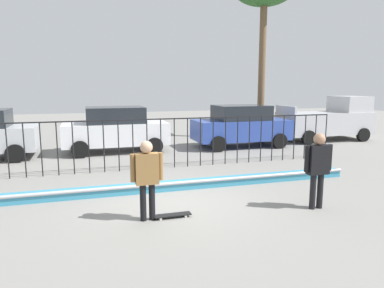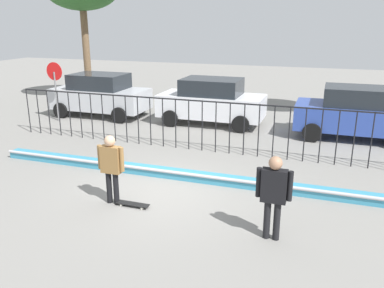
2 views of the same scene
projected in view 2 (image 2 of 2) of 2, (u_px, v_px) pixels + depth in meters
The scene contains 10 objects.
ground_plane at pixel (161, 190), 10.25m from camera, with size 60.00×60.00×0.00m, color gray.
bowl_coping_ledge at pixel (174, 173), 11.03m from camera, with size 11.00×0.41×0.27m.
perimeter_fence at pixel (202, 120), 13.06m from camera, with size 14.04×0.04×1.70m.
skateboarder at pixel (111, 163), 9.24m from camera, with size 0.68×0.25×1.67m.
skateboard at pixel (133, 204), 9.34m from camera, with size 0.80×0.20×0.07m.
camera_operator at pixel (274, 190), 7.68m from camera, with size 0.70×0.26×1.73m.
parked_car_silver at pixel (100, 95), 17.96m from camera, with size 4.30×2.12×1.90m.
parked_car_white at pixel (211, 101), 16.51m from camera, with size 4.30×2.12×1.90m.
parked_car_blue at pixel (357, 113), 14.45m from camera, with size 4.30×2.12×1.90m.
stop_sign at pixel (55, 83), 16.89m from camera, with size 0.76×0.07×2.50m.
Camera 2 is at (3.85, -8.65, 4.17)m, focal length 37.38 mm.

